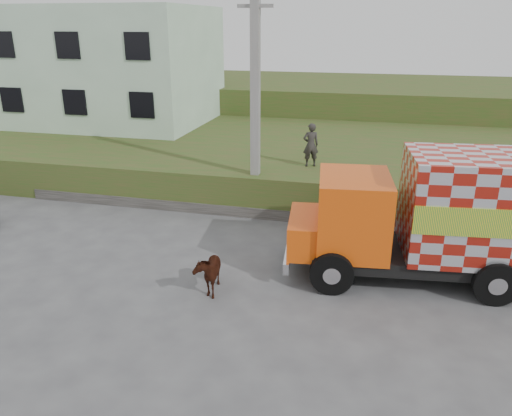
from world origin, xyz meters
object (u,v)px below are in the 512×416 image
(cow, at_px, (208,271))
(pedestrian, at_px, (311,145))
(utility_pole, at_px, (255,103))
(cargo_truck, at_px, (455,217))

(cow, height_order, pedestrian, pedestrian)
(utility_pole, relative_size, pedestrian, 4.81)
(cargo_truck, bearing_deg, utility_pole, 143.67)
(utility_pole, bearing_deg, cargo_truck, -30.05)
(cow, bearing_deg, cargo_truck, 7.76)
(cargo_truck, height_order, cow, cargo_truck)
(utility_pole, bearing_deg, cow, -88.22)
(utility_pole, height_order, cow, utility_pole)
(utility_pole, distance_m, pedestrian, 2.94)
(cargo_truck, relative_size, cow, 6.03)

